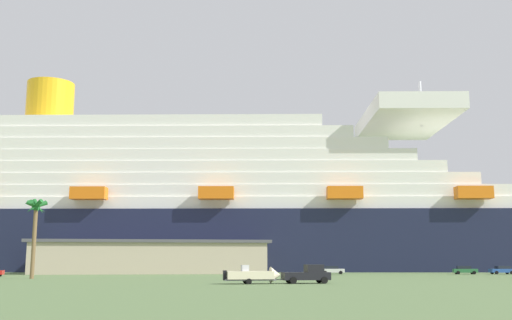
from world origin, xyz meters
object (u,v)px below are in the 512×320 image
(cruise_ship, at_px, (166,210))
(parked_car_blue_suv, at_px, (502,270))
(palm_tree, at_px, (36,216))
(parked_car_white_van, at_px, (332,270))
(small_boat_on_trailer, at_px, (256,275))
(parked_car_green_wagon, at_px, (465,270))
(pickup_truck, at_px, (308,274))

(cruise_ship, relative_size, parked_car_blue_suv, 54.42)
(cruise_ship, height_order, palm_tree, cruise_ship)
(parked_car_white_van, bearing_deg, palm_tree, -153.21)
(cruise_ship, xyz_separation_m, small_boat_on_trailer, (17.09, -83.03, -14.29))
(cruise_ship, distance_m, small_boat_on_trailer, 85.97)
(palm_tree, xyz_separation_m, parked_car_green_wagon, (75.10, 22.22, -8.31))
(small_boat_on_trailer, distance_m, parked_car_white_van, 49.80)
(parked_car_blue_suv, height_order, parked_car_white_van, same)
(pickup_truck, relative_size, parked_car_green_wagon, 1.23)
(parked_car_white_van, bearing_deg, parked_car_blue_suv, -5.40)
(parked_car_white_van, bearing_deg, small_boat_on_trailer, -111.66)
(small_boat_on_trailer, bearing_deg, pickup_truck, 7.33)
(palm_tree, xyz_separation_m, parked_car_blue_suv, (82.50, 22.07, -8.31))
(small_boat_on_trailer, bearing_deg, cruise_ship, 101.63)
(palm_tree, relative_size, parked_car_white_van, 2.52)
(cruise_ship, bearing_deg, palm_tree, -103.05)
(cruise_ship, bearing_deg, parked_car_white_van, -46.01)
(pickup_truck, distance_m, small_boat_on_trailer, 6.28)
(cruise_ship, xyz_separation_m, pickup_truck, (23.31, -82.23, -14.21))
(pickup_truck, relative_size, palm_tree, 0.49)
(small_boat_on_trailer, relative_size, parked_car_blue_suv, 1.64)
(parked_car_green_wagon, height_order, parked_car_white_van, same)
(cruise_ship, relative_size, parked_car_green_wagon, 52.62)
(parked_car_green_wagon, xyz_separation_m, parked_car_white_van, (-25.28, 2.94, 0.00))
(small_boat_on_trailer, height_order, parked_car_blue_suv, small_boat_on_trailer)
(pickup_truck, bearing_deg, small_boat_on_trailer, -172.67)
(parked_car_blue_suv, relative_size, parked_car_white_van, 0.97)
(palm_tree, bearing_deg, cruise_ship, 76.95)
(small_boat_on_trailer, bearing_deg, palm_tree, 146.10)
(parked_car_blue_suv, bearing_deg, parked_car_green_wagon, 178.84)
(small_boat_on_trailer, distance_m, palm_tree, 38.75)
(pickup_truck, bearing_deg, parked_car_blue_suv, 43.40)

